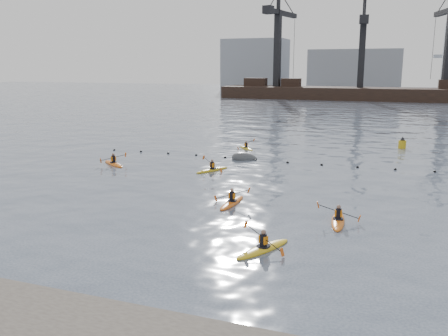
# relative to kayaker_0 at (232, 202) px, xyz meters

# --- Properties ---
(ground) EXTENTS (400.00, 400.00, 0.00)m
(ground) POSITION_rel_kayaker_0_xyz_m (-0.60, -8.53, -0.11)
(ground) COLOR #3C4557
(ground) RESTS_ON ground
(float_line) EXTENTS (33.24, 0.73, 0.24)m
(float_line) POSITION_rel_kayaker_0_xyz_m (-1.10, 14.00, -0.08)
(float_line) COLOR black
(float_line) RESTS_ON ground
(barge_pier) EXTENTS (72.00, 19.30, 29.50)m
(barge_pier) POSITION_rel_kayaker_0_xyz_m (-0.82, 101.47, 1.79)
(barge_pier) COLOR black
(barge_pier) RESTS_ON ground
(skyline) EXTENTS (141.00, 28.00, 22.00)m
(skyline) POSITION_rel_kayaker_0_xyz_m (1.63, 141.74, 9.14)
(skyline) COLOR gray
(skyline) RESTS_ON ground
(kayaker_0) EXTENTS (2.39, 3.49, 1.28)m
(kayaker_0) POSITION_rel_kayaker_0_xyz_m (0.00, 0.00, 0.00)
(kayaker_0) COLOR #D85E14
(kayaker_0) RESTS_ON ground
(kayaker_1) EXTENTS (2.25, 3.48, 1.30)m
(kayaker_1) POSITION_rel_kayaker_0_xyz_m (3.89, -6.71, 0.00)
(kayaker_1) COLOR gold
(kayaker_1) RESTS_ON ground
(kayaker_2) EXTENTS (3.35, 2.64, 1.15)m
(kayaker_2) POSITION_rel_kayaker_0_xyz_m (-13.66, 7.80, 0.00)
(kayaker_2) COLOR orange
(kayaker_2) RESTS_ON ground
(kayaker_3) EXTENTS (2.13, 3.30, 1.27)m
(kayaker_3) POSITION_rel_kayaker_0_xyz_m (-4.67, 8.44, -0.00)
(kayaker_3) COLOR gold
(kayaker_3) RESTS_ON ground
(kayaker_4) EXTENTS (2.38, 3.53, 1.22)m
(kayaker_4) POSITION_rel_kayaker_0_xyz_m (6.64, -1.37, 0.00)
(kayaker_4) COLOR orange
(kayaker_4) RESTS_ON ground
(kayaker_5) EXTENTS (2.40, 2.47, 1.13)m
(kayaker_5) POSITION_rel_kayaker_0_xyz_m (-5.30, 19.55, -0.02)
(kayaker_5) COLOR gold
(kayaker_5) RESTS_ON ground
(mooring_buoy) EXTENTS (3.11, 2.69, 1.76)m
(mooring_buoy) POSITION_rel_kayaker_0_xyz_m (-3.66, 14.07, -0.11)
(mooring_buoy) COLOR #3B3D40
(mooring_buoy) RESTS_ON ground
(nav_buoy) EXTENTS (0.77, 0.77, 1.41)m
(nav_buoy) POSITION_rel_kayaker_0_xyz_m (9.90, 25.47, 0.32)
(nav_buoy) COLOR #B79912
(nav_buoy) RESTS_ON ground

